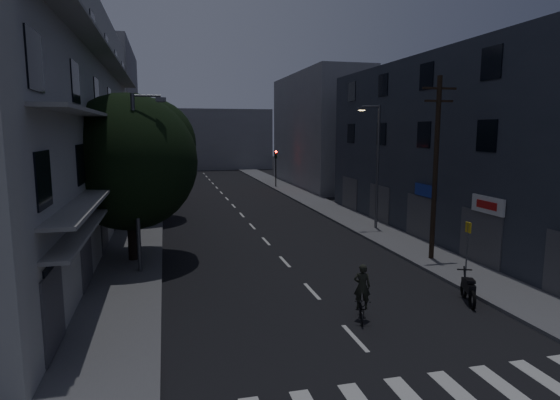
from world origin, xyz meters
name	(u,v)px	position (x,y,z in m)	size (l,w,h in m)	color
ground	(241,214)	(0.00, 25.00, 0.00)	(160.00, 160.00, 0.00)	black
sidewalk_left	(142,217)	(-7.50, 25.00, 0.07)	(3.00, 90.00, 0.15)	#565659
sidewalk_right	(330,209)	(7.50, 25.00, 0.07)	(3.00, 90.00, 0.15)	#565659
lane_markings	(230,202)	(0.00, 31.25, 0.01)	(0.15, 60.50, 0.01)	beige
building_left	(49,122)	(-11.98, 18.00, 6.99)	(7.00, 36.00, 14.00)	#A5A5A0
building_right	(463,148)	(11.99, 14.00, 5.50)	(6.19, 28.00, 11.00)	#292D38
building_far_left	(108,118)	(-12.00, 48.00, 8.00)	(6.00, 20.00, 16.00)	slate
building_far_right	(318,131)	(12.00, 42.00, 6.50)	(6.00, 20.00, 13.00)	slate
building_far_end	(199,139)	(0.00, 70.00, 5.00)	(24.00, 8.00, 10.00)	slate
tree_near	(130,157)	(-7.33, 12.82, 5.28)	(6.64, 6.64, 8.19)	black
tree_mid	(143,153)	(-7.23, 23.94, 4.95)	(6.25, 6.25, 7.69)	black
tree_far	(148,154)	(-7.19, 33.55, 4.43)	(5.53, 5.53, 6.84)	black
traffic_signal_far_right	(276,161)	(6.66, 41.05, 3.10)	(0.28, 0.37, 4.10)	black
traffic_signal_far_left	(157,163)	(-6.52, 40.30, 3.10)	(0.28, 0.37, 4.10)	black
street_lamp_left_near	(139,175)	(-6.85, 10.59, 4.60)	(1.51, 0.25, 8.00)	#525359
street_lamp_right	(376,161)	(7.63, 16.90, 4.60)	(1.51, 0.25, 8.00)	#55555C
street_lamp_left_far	(145,154)	(-7.25, 29.18, 4.60)	(1.51, 0.25, 8.00)	#575A5E
utility_pole	(436,165)	(7.24, 9.38, 4.87)	(1.80, 0.24, 9.00)	black
bus_stop_sign	(468,240)	(6.79, 5.95, 1.89)	(0.06, 0.35, 2.52)	#595B60
motorcycle	(468,290)	(5.44, 3.88, 0.51)	(0.94, 1.90, 1.28)	black
cyclist	(362,301)	(0.79, 3.32, 0.68)	(1.05, 1.68, 2.01)	black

